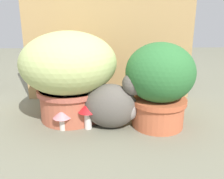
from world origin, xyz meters
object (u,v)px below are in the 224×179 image
at_px(mushroom_ornament_pink, 62,115).
at_px(cat, 114,104).
at_px(grass_planter, 69,71).
at_px(mushroom_ornament_red, 88,111).
at_px(leafy_planter, 159,83).

bearing_deg(mushroom_ornament_pink, cat, 5.94).
relative_size(grass_planter, cat, 1.31).
relative_size(grass_planter, mushroom_ornament_red, 3.75).
height_order(leafy_planter, mushroom_ornament_red, leafy_planter).
bearing_deg(cat, mushroom_ornament_pink, -174.06).
distance_m(leafy_planter, cat, 0.24).
xyz_separation_m(leafy_planter, cat, (-0.22, -0.01, -0.10)).
height_order(grass_planter, mushroom_ornament_red, grass_planter).
bearing_deg(mushroom_ornament_red, leafy_planter, 4.72).
distance_m(cat, mushroom_ornament_red, 0.13).
relative_size(cat, mushroom_ornament_red, 2.87).
bearing_deg(cat, leafy_planter, 3.50).
relative_size(cat, mushroom_ornament_pink, 3.53).
bearing_deg(leafy_planter, cat, -176.50).
bearing_deg(leafy_planter, grass_planter, 166.33).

